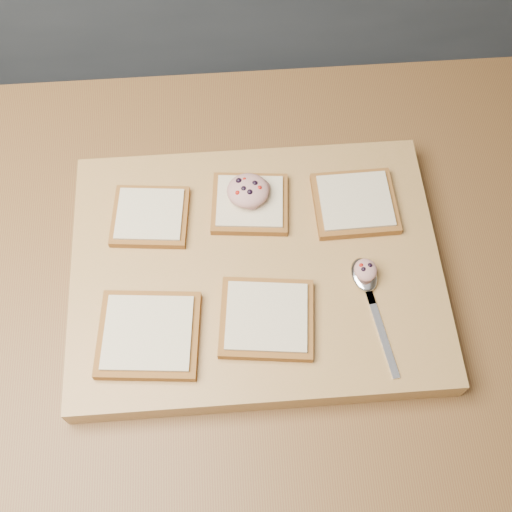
# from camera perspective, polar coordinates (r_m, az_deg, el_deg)

# --- Properties ---
(ground) EXTENTS (4.00, 4.00, 0.00)m
(ground) POSITION_cam_1_polar(r_m,az_deg,el_deg) (1.79, -4.85, -14.68)
(ground) COLOR #515459
(ground) RESTS_ON ground
(island_counter) EXTENTS (2.00, 0.80, 0.90)m
(island_counter) POSITION_cam_1_polar(r_m,az_deg,el_deg) (1.36, -6.32, -10.48)
(island_counter) COLOR slate
(island_counter) RESTS_ON ground
(cutting_board) EXTENTS (0.52, 0.39, 0.04)m
(cutting_board) POSITION_cam_1_polar(r_m,az_deg,el_deg) (0.92, 0.00, -1.23)
(cutting_board) COLOR tan
(cutting_board) RESTS_ON island_counter
(bread_far_left) EXTENTS (0.12, 0.11, 0.02)m
(bread_far_left) POSITION_cam_1_polar(r_m,az_deg,el_deg) (0.94, -9.39, 3.53)
(bread_far_left) COLOR brown
(bread_far_left) RESTS_ON cutting_board
(bread_far_center) EXTENTS (0.12, 0.11, 0.02)m
(bread_far_center) POSITION_cam_1_polar(r_m,az_deg,el_deg) (0.94, -0.55, 4.71)
(bread_far_center) COLOR brown
(bread_far_center) RESTS_ON cutting_board
(bread_far_right) EXTENTS (0.12, 0.11, 0.02)m
(bread_far_right) POSITION_cam_1_polar(r_m,az_deg,el_deg) (0.95, 8.78, 4.68)
(bread_far_right) COLOR brown
(bread_far_right) RESTS_ON cutting_board
(bread_near_left) EXTENTS (0.14, 0.13, 0.02)m
(bread_near_left) POSITION_cam_1_polar(r_m,az_deg,el_deg) (0.86, -9.53, -6.89)
(bread_near_left) COLOR brown
(bread_near_left) RESTS_ON cutting_board
(bread_near_center) EXTENTS (0.14, 0.13, 0.02)m
(bread_near_center) POSITION_cam_1_polar(r_m,az_deg,el_deg) (0.86, 0.95, -5.55)
(bread_near_center) COLOR brown
(bread_near_center) RESTS_ON cutting_board
(tuna_salad_dollop) EXTENTS (0.06, 0.06, 0.03)m
(tuna_salad_dollop) POSITION_cam_1_polar(r_m,az_deg,el_deg) (0.92, -0.72, 5.85)
(tuna_salad_dollop) COLOR tan
(tuna_salad_dollop) RESTS_ON bread_far_center
(spoon) EXTENTS (0.05, 0.18, 0.01)m
(spoon) POSITION_cam_1_polar(r_m,az_deg,el_deg) (0.89, 9.80, -2.39)
(spoon) COLOR silver
(spoon) RESTS_ON cutting_board
(spoon_salad) EXTENTS (0.03, 0.03, 0.02)m
(spoon_salad) POSITION_cam_1_polar(r_m,az_deg,el_deg) (0.88, 9.71, -1.23)
(spoon_salad) COLOR tan
(spoon_salad) RESTS_ON spoon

